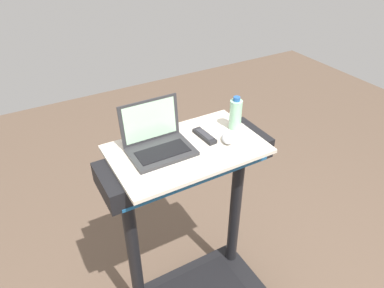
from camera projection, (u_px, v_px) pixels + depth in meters
desk_board at (187, 149)px, 1.76m from camera, size 0.76×0.47×0.02m
laptop at (158, 141)px, 1.72m from camera, size 0.31×0.24×0.23m
computer_mouse at (228, 138)px, 1.80m from camera, size 0.10×0.12×0.03m
water_bottle at (236, 114)px, 1.86m from camera, size 0.06×0.06×0.18m
tv_remote at (205, 136)px, 1.83m from camera, size 0.06×0.16×0.02m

